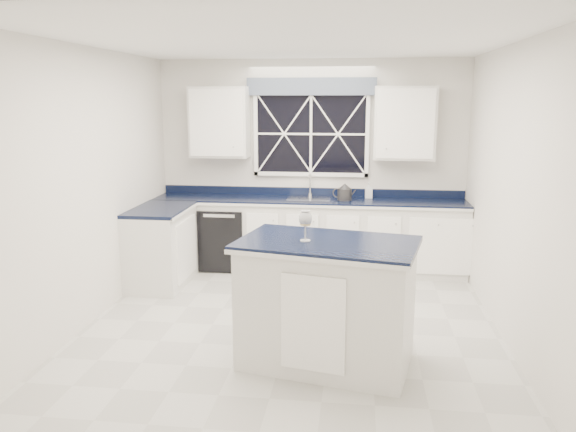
# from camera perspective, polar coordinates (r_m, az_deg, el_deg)

# --- Properties ---
(ground) EXTENTS (4.50, 4.50, 0.00)m
(ground) POSITION_cam_1_polar(r_m,az_deg,el_deg) (5.59, 0.25, -11.35)
(ground) COLOR beige
(ground) RESTS_ON ground
(back_wall) EXTENTS (4.00, 0.10, 2.70)m
(back_wall) POSITION_cam_1_polar(r_m,az_deg,el_deg) (7.42, 2.35, 5.26)
(back_wall) COLOR silver
(back_wall) RESTS_ON ground
(base_cabinets) EXTENTS (3.99, 1.60, 0.90)m
(base_cabinets) POSITION_cam_1_polar(r_m,az_deg,el_deg) (7.17, -0.67, -2.29)
(base_cabinets) COLOR silver
(base_cabinets) RESTS_ON ground
(countertop) EXTENTS (3.98, 0.64, 0.04)m
(countertop) POSITION_cam_1_polar(r_m,az_deg,el_deg) (7.19, 2.12, 1.58)
(countertop) COLOR black
(countertop) RESTS_ON base_cabinets
(dishwasher) EXTENTS (0.60, 0.58, 0.82)m
(dishwasher) POSITION_cam_1_polar(r_m,az_deg,el_deg) (7.47, -6.35, -2.09)
(dishwasher) COLOR black
(dishwasher) RESTS_ON ground
(window) EXTENTS (1.65, 0.09, 1.26)m
(window) POSITION_cam_1_polar(r_m,az_deg,el_deg) (7.34, 2.35, 8.95)
(window) COLOR black
(window) RESTS_ON ground
(upper_cabinets) EXTENTS (3.10, 0.34, 0.90)m
(upper_cabinets) POSITION_cam_1_polar(r_m,az_deg,el_deg) (7.21, 2.27, 9.45)
(upper_cabinets) COLOR silver
(upper_cabinets) RESTS_ON ground
(faucet) EXTENTS (0.05, 0.20, 0.30)m
(faucet) POSITION_cam_1_polar(r_m,az_deg,el_deg) (7.35, 2.26, 3.22)
(faucet) COLOR silver
(faucet) RESTS_ON countertop
(island) EXTENTS (1.58, 1.13, 1.07)m
(island) POSITION_cam_1_polar(r_m,az_deg,el_deg) (4.74, 3.95, -8.78)
(island) COLOR silver
(island) RESTS_ON ground
(rug) EXTENTS (1.23, 0.90, 0.02)m
(rug) POSITION_cam_1_polar(r_m,az_deg,el_deg) (6.71, 1.40, -7.21)
(rug) COLOR #A6A5A1
(rug) RESTS_ON ground
(kettle) EXTENTS (0.30, 0.22, 0.21)m
(kettle) POSITION_cam_1_polar(r_m,az_deg,el_deg) (7.12, 5.75, 2.39)
(kettle) COLOR #2C2C2F
(kettle) RESTS_ON countertop
(wine_glass) EXTENTS (0.11, 0.11, 0.25)m
(wine_glass) POSITION_cam_1_polar(r_m,az_deg,el_deg) (4.52, 1.78, -0.41)
(wine_glass) COLOR silver
(wine_glass) RESTS_ON island
(soap_bottle) EXTENTS (0.10, 0.10, 0.20)m
(soap_bottle) POSITION_cam_1_polar(r_m,az_deg,el_deg) (7.31, 8.20, 2.60)
(soap_bottle) COLOR silver
(soap_bottle) RESTS_ON countertop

